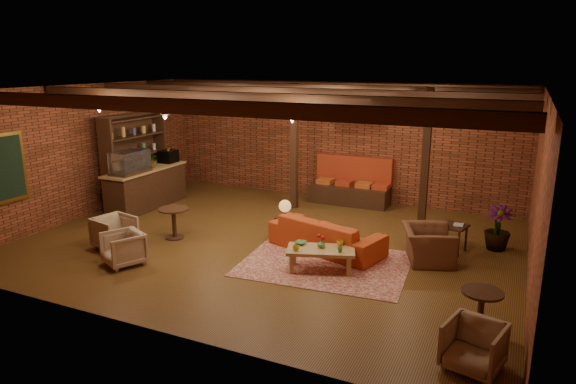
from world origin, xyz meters
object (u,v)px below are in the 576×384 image
at_px(round_table_left, 174,218).
at_px(armchair_far, 474,344).
at_px(sofa, 326,234).
at_px(armchair_right, 428,239).
at_px(side_table_lamp, 285,209).
at_px(coffee_table, 320,251).
at_px(armchair_a, 114,231).
at_px(round_table_right, 481,306).
at_px(side_table_book, 453,227).
at_px(plant_tall, 502,184).
at_px(armchair_b, 123,247).

height_order(round_table_left, armchair_far, armchair_far).
xyz_separation_m(sofa, armchair_right, (1.96, 0.27, 0.11)).
relative_size(side_table_lamp, armchair_far, 1.23).
bearing_deg(armchair_far, armchair_right, 123.10).
xyz_separation_m(sofa, round_table_left, (-3.25, -0.70, 0.11)).
xyz_separation_m(coffee_table, armchair_far, (2.87, -2.10, -0.03)).
height_order(coffee_table, round_table_left, round_table_left).
xyz_separation_m(side_table_lamp, armchair_right, (3.07, -0.11, -0.19)).
bearing_deg(coffee_table, armchair_a, -170.82).
height_order(sofa, round_table_right, sofa).
xyz_separation_m(side_table_lamp, armchair_far, (4.23, -3.48, -0.30)).
relative_size(coffee_table, armchair_a, 1.85).
bearing_deg(side_table_book, armchair_a, -156.99).
distance_m(armchair_right, plant_tall, 1.94).
relative_size(armchair_b, armchair_right, 0.68).
bearing_deg(armchair_b, sofa, 62.28).
distance_m(armchair_right, side_table_book, 0.82).
bearing_deg(side_table_book, armchair_b, -149.14).
bearing_deg(armchair_right, side_table_lamp, 68.42).
distance_m(side_table_book, plant_tall, 1.27).
relative_size(armchair_b, plant_tall, 0.26).
xyz_separation_m(side_table_book, armchair_far, (0.80, -4.10, -0.18)).
distance_m(coffee_table, side_table_lamp, 1.95).
distance_m(armchair_a, plant_tall, 7.88).
distance_m(sofa, armchair_a, 4.34).
bearing_deg(coffee_table, armchair_right, 36.47).
bearing_deg(round_table_left, coffee_table, -4.84).
bearing_deg(round_table_right, armchair_a, 175.87).
xyz_separation_m(armchair_right, armchair_far, (1.16, -3.37, -0.11)).
bearing_deg(sofa, coffee_table, 119.95).
xyz_separation_m(coffee_table, armchair_a, (-4.26, -0.69, -0.01)).
xyz_separation_m(side_table_lamp, side_table_book, (3.43, 0.63, -0.12)).
relative_size(armchair_b, side_table_book, 1.14).
height_order(sofa, plant_tall, plant_tall).
bearing_deg(coffee_table, side_table_book, 44.02).
xyz_separation_m(round_table_right, armchair_far, (0.00, -0.90, -0.10)).
relative_size(side_table_lamp, armchair_right, 0.81).
bearing_deg(armchair_far, round_table_right, 104.11).
height_order(side_table_lamp, armchair_far, side_table_lamp).
distance_m(sofa, armchair_b, 3.95).
distance_m(side_table_lamp, round_table_left, 2.40).
bearing_deg(armchair_far, round_table_left, 173.45).
relative_size(side_table_book, plant_tall, 0.22).
distance_m(round_table_left, armchair_right, 5.30).
bearing_deg(armchair_b, side_table_book, 57.54).
relative_size(sofa, coffee_table, 1.73).
bearing_deg(coffee_table, round_table_left, 175.16).
bearing_deg(armchair_b, armchair_right, 53.10).
relative_size(round_table_left, armchair_right, 0.66).
xyz_separation_m(armchair_right, side_table_book, (0.36, 0.73, 0.07)).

